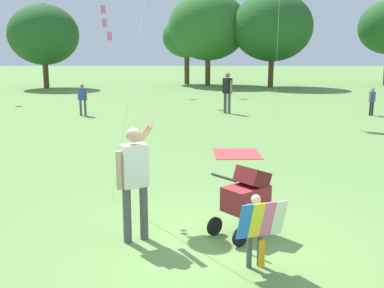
% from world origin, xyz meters
% --- Properties ---
extents(ground_plane, '(120.00, 120.00, 0.00)m').
position_xyz_m(ground_plane, '(0.00, 0.00, 0.00)').
color(ground_plane, '#668E47').
extents(treeline_distant, '(33.07, 7.85, 6.42)m').
position_xyz_m(treeline_distant, '(4.87, 26.83, 3.91)').
color(treeline_distant, brown).
rests_on(treeline_distant, ground).
extents(child_with_butterfly_kite, '(0.63, 0.44, 0.96)m').
position_xyz_m(child_with_butterfly_kite, '(0.40, -0.73, 0.59)').
color(child_with_butterfly_kite, '#4C4C51').
rests_on(child_with_butterfly_kite, ground).
extents(person_adult_flyer, '(0.53, 0.64, 1.73)m').
position_xyz_m(person_adult_flyer, '(-1.23, 0.12, 1.00)').
color(person_adult_flyer, '#4C4C51').
rests_on(person_adult_flyer, ground).
extents(stroller, '(1.01, 0.93, 1.03)m').
position_xyz_m(stroller, '(0.39, 0.38, 0.61)').
color(stroller, black).
rests_on(stroller, ground).
extents(person_red_shirt, '(0.29, 0.27, 1.12)m').
position_xyz_m(person_red_shirt, '(6.72, 12.56, 0.66)').
color(person_red_shirt, '#232328').
rests_on(person_red_shirt, ground).
extents(person_sitting_far, '(0.40, 0.46, 1.70)m').
position_xyz_m(person_sitting_far, '(0.94, 13.07, 1.00)').
color(person_sitting_far, '#4C4C51').
rests_on(person_sitting_far, ground).
extents(person_couple_left, '(0.40, 0.22, 1.28)m').
position_xyz_m(person_couple_left, '(-4.89, 12.40, 0.75)').
color(person_couple_left, '#4C4C51').
rests_on(person_couple_left, ground).
extents(picnic_blanket, '(1.23, 1.31, 0.02)m').
position_xyz_m(picnic_blanket, '(0.70, 5.64, 0.01)').
color(picnic_blanket, '#CC3D3D').
rests_on(picnic_blanket, ground).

